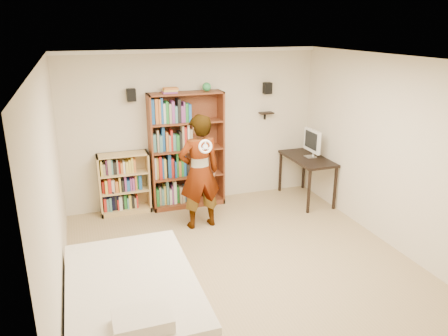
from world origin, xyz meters
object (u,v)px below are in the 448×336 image
at_px(person, 200,172).
at_px(daybed, 133,295).
at_px(computer_desk, 306,179).
at_px(low_bookshelf, 124,183).
at_px(tall_bookshelf, 187,151).

bearing_deg(person, daybed, 51.45).
bearing_deg(daybed, computer_desk, 35.35).
xyz_separation_m(low_bookshelf, person, (1.06, -0.93, 0.39)).
bearing_deg(computer_desk, tall_bookshelf, 167.71).
distance_m(low_bookshelf, daybed, 2.97).
bearing_deg(person, low_bookshelf, -46.21).
xyz_separation_m(tall_bookshelf, daybed, (-1.37, -2.93, -0.70)).
distance_m(tall_bookshelf, low_bookshelf, 1.20).
bearing_deg(low_bookshelf, person, -41.10).
bearing_deg(low_bookshelf, daybed, -95.31).
relative_size(computer_desk, daybed, 0.56).
height_order(low_bookshelf, person, person).
xyz_separation_m(tall_bookshelf, computer_desk, (2.11, -0.46, -0.60)).
bearing_deg(daybed, person, 56.56).
distance_m(tall_bookshelf, daybed, 3.30).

